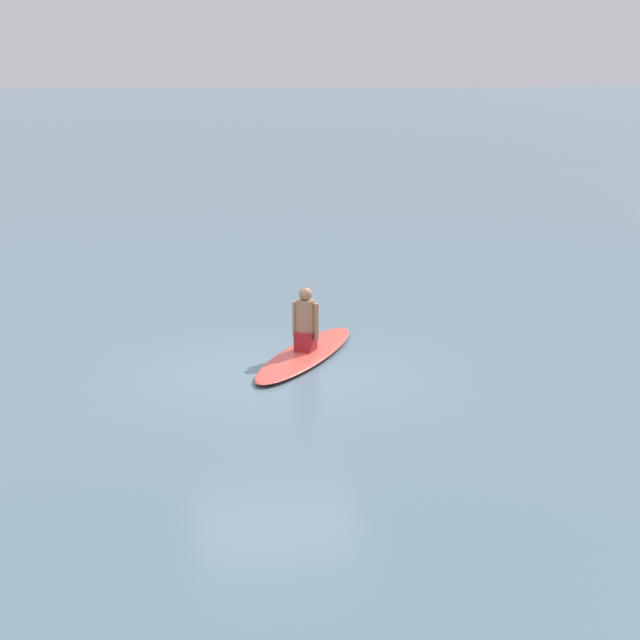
# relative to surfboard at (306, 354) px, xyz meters

# --- Properties ---
(ground_plane) EXTENTS (400.00, 400.00, 0.00)m
(ground_plane) POSITION_rel_surfboard_xyz_m (0.77, -0.57, -0.05)
(ground_plane) COLOR slate
(surfboard) EXTENTS (3.25, 2.42, 0.11)m
(surfboard) POSITION_rel_surfboard_xyz_m (0.00, 0.00, 0.00)
(surfboard) COLOR #D84C3F
(surfboard) RESTS_ON ground
(person_paddler) EXTENTS (0.41, 0.40, 0.98)m
(person_paddler) POSITION_rel_surfboard_xyz_m (-0.00, 0.00, 0.50)
(person_paddler) COLOR #A51E23
(person_paddler) RESTS_ON surfboard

